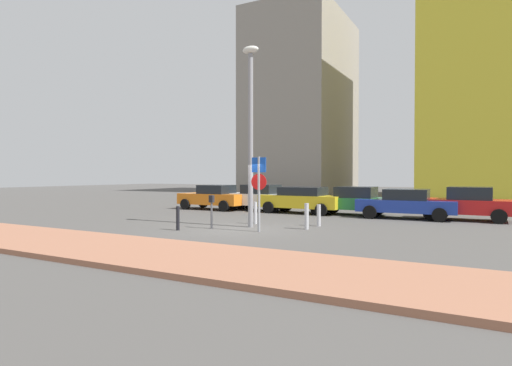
# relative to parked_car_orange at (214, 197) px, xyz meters

# --- Properties ---
(ground_plane) EXTENTS (120.00, 120.00, 0.00)m
(ground_plane) POSITION_rel_parked_car_orange_xyz_m (5.94, -7.07, -0.76)
(ground_plane) COLOR #4C4947
(sidewalk_brick) EXTENTS (40.00, 3.42, 0.14)m
(sidewalk_brick) POSITION_rel_parked_car_orange_xyz_m (5.94, -12.68, -0.69)
(sidewalk_brick) COLOR #9E664C
(sidewalk_brick) RESTS_ON ground
(parked_car_orange) EXTENTS (4.23, 2.09, 1.49)m
(parked_car_orange) POSITION_rel_parked_car_orange_xyz_m (0.00, 0.00, 0.00)
(parked_car_orange) COLOR orange
(parked_car_orange) RESTS_ON ground
(parked_car_white) EXTENTS (4.16, 2.08, 1.52)m
(parked_car_white) POSITION_rel_parked_car_orange_xyz_m (2.79, 0.72, 0.02)
(parked_car_white) COLOR white
(parked_car_white) RESTS_ON ground
(parked_car_yellow) EXTENTS (4.55, 2.11, 1.43)m
(parked_car_yellow) POSITION_rel_parked_car_orange_xyz_m (5.59, 0.27, 0.00)
(parked_car_yellow) COLOR gold
(parked_car_yellow) RESTS_ON ground
(parked_car_green) EXTENTS (4.16, 2.04, 1.48)m
(parked_car_green) POSITION_rel_parked_car_orange_xyz_m (8.18, 0.69, -0.00)
(parked_car_green) COLOR #237238
(parked_car_green) RESTS_ON ground
(parked_car_blue) EXTENTS (4.53, 1.97, 1.42)m
(parked_car_blue) POSITION_rel_parked_car_orange_xyz_m (11.08, 0.04, -0.03)
(parked_car_blue) COLOR #1E389E
(parked_car_blue) RESTS_ON ground
(parked_car_red) EXTENTS (4.05, 2.10, 1.55)m
(parked_car_red) POSITION_rel_parked_car_orange_xyz_m (13.63, 0.64, 0.02)
(parked_car_red) COLOR red
(parked_car_red) RESTS_ON ground
(parking_sign_post) EXTENTS (0.60, 0.10, 2.77)m
(parking_sign_post) POSITION_rel_parked_car_orange_xyz_m (7.03, -7.33, 0.98)
(parking_sign_post) COLOR gray
(parking_sign_post) RESTS_ON ground
(parking_meter) EXTENTS (0.18, 0.14, 1.31)m
(parking_meter) POSITION_rel_parked_car_orange_xyz_m (4.98, -7.43, 0.09)
(parking_meter) COLOR #4C4C51
(parking_meter) RESTS_ON ground
(street_lamp) EXTENTS (0.70, 0.36, 7.24)m
(street_lamp) POSITION_rel_parked_car_orange_xyz_m (6.10, -6.30, 3.49)
(street_lamp) COLOR gray
(street_lamp) RESTS_ON ground
(traffic_bollard_near) EXTENTS (0.14, 0.14, 0.95)m
(traffic_bollard_near) POSITION_rel_parked_car_orange_xyz_m (5.75, -5.27, -0.29)
(traffic_bollard_near) COLOR #B7B7BC
(traffic_bollard_near) RESTS_ON ground
(traffic_bollard_mid) EXTENTS (0.16, 0.16, 0.89)m
(traffic_bollard_mid) POSITION_rel_parked_car_orange_xyz_m (8.40, -4.70, -0.32)
(traffic_bollard_mid) COLOR #B7B7BC
(traffic_bollard_mid) RESTS_ON ground
(traffic_bollard_far) EXTENTS (0.16, 0.16, 1.01)m
(traffic_bollard_far) POSITION_rel_parked_car_orange_xyz_m (8.32, -5.84, -0.26)
(traffic_bollard_far) COLOR #B7B7BC
(traffic_bollard_far) RESTS_ON ground
(traffic_bollard_edge) EXTENTS (0.13, 0.13, 0.92)m
(traffic_bollard_edge) POSITION_rel_parked_car_orange_xyz_m (4.14, -8.45, -0.30)
(traffic_bollard_edge) COLOR black
(traffic_bollard_edge) RESTS_ON ground
(building_under_construction) EXTENTS (10.09, 14.32, 21.03)m
(building_under_construction) POSITION_rel_parked_car_orange_xyz_m (-5.09, 26.37, 9.76)
(building_under_construction) COLOR gray
(building_under_construction) RESTS_ON ground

